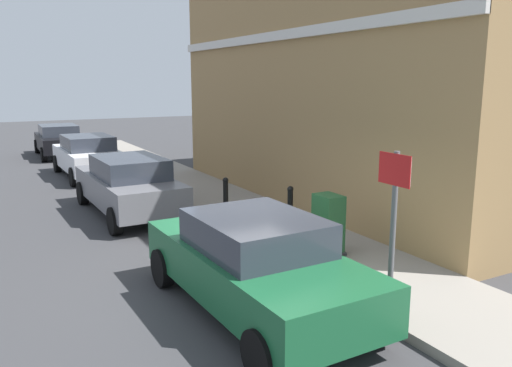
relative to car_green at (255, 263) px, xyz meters
The scene contains 11 objects.
ground 1.45m from the car_green, 70.74° to the left, with size 80.00×80.00×0.00m, color #38383A.
sidewalk 7.60m from the car_green, 71.06° to the left, with size 2.30×30.00×0.15m, color gray.
corner_building 9.62m from the car_green, 35.38° to the left, with size 7.81×12.27×7.52m.
car_green is the anchor object (origin of this frame).
car_grey 6.54m from the car_green, 91.02° to the left, with size 1.93×4.48×1.51m.
car_white 12.47m from the car_green, 89.86° to the left, with size 1.95×4.27×1.48m.
car_black 18.38m from the car_green, 90.38° to the left, with size 1.94×4.25×1.43m.
utility_cabinet 2.57m from the car_green, 28.95° to the left, with size 0.46×0.61×1.15m.
bollard_near_cabinet 3.60m from the car_green, 49.33° to the left, with size 0.14×0.14×1.04m.
bollard_far_kerb 4.56m from the car_green, 70.01° to the left, with size 0.14×0.14×1.04m.
street_sign 2.13m from the car_green, 36.19° to the right, with size 0.08×0.60×2.30m.
Camera 1 is at (-3.83, -7.43, 3.39)m, focal length 35.97 mm.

